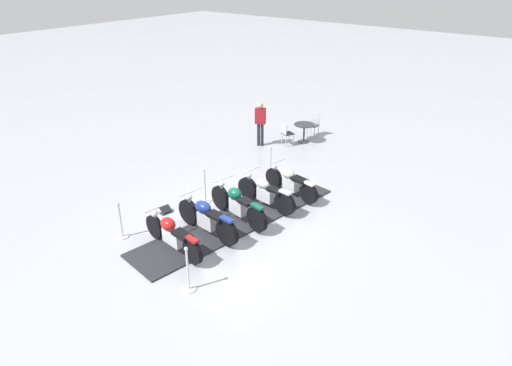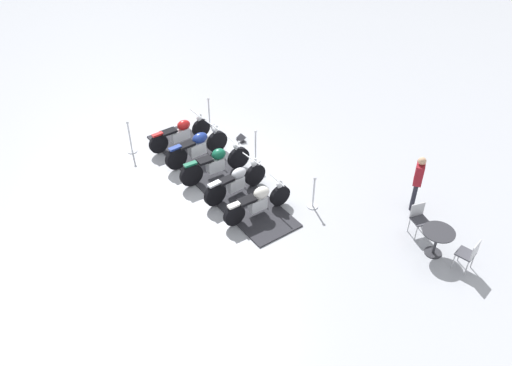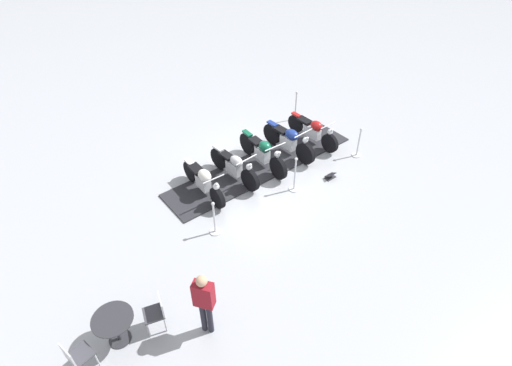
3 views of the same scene
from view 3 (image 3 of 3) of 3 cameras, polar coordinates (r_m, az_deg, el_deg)
ground_plane at (r=12.71m, az=0.87°, el=2.48°), size 80.00×80.00×0.00m
display_platform at (r=12.70m, az=0.88°, el=2.56°), size 6.67×2.38×0.04m
motorcycle_cream at (r=11.42m, az=-7.47°, el=0.33°), size 0.69×2.12×0.92m
motorcycle_chrome at (r=11.88m, az=-3.09°, el=2.38°), size 0.76×2.14×1.01m
motorcycle_forest at (r=12.38m, az=0.97°, el=4.37°), size 0.78×2.32×1.05m
motorcycle_navy at (r=12.99m, az=4.70°, el=6.07°), size 0.77×2.25×1.05m
motorcycle_maroon at (r=13.66m, az=8.11°, el=7.43°), size 0.68×2.24×0.95m
stanchion_right_rear at (r=13.38m, az=14.29°, el=5.03°), size 0.31×0.31×1.04m
stanchion_left_rear at (r=15.00m, az=5.63°, el=10.26°), size 0.32×0.32×1.13m
stanchion_right_mid at (r=11.60m, az=5.51°, el=0.60°), size 0.30×0.30×1.14m
stanchion_right_front at (r=10.35m, az=-5.91°, el=-5.58°), size 0.31×0.31×1.04m
info_placard at (r=12.39m, az=10.50°, el=0.93°), size 0.37×0.25×0.19m
cafe_table at (r=8.70m, az=-19.52°, el=-18.35°), size 0.81×0.81×0.75m
cafe_chair_near_table at (r=8.68m, az=-13.96°, el=-17.24°), size 0.53×0.53×0.90m
cafe_chair_across_table at (r=8.61m, az=-24.19°, el=-21.51°), size 0.43×0.43×0.93m
bystander_person at (r=8.04m, az=-7.38°, el=-16.14°), size 0.38×0.46×1.73m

